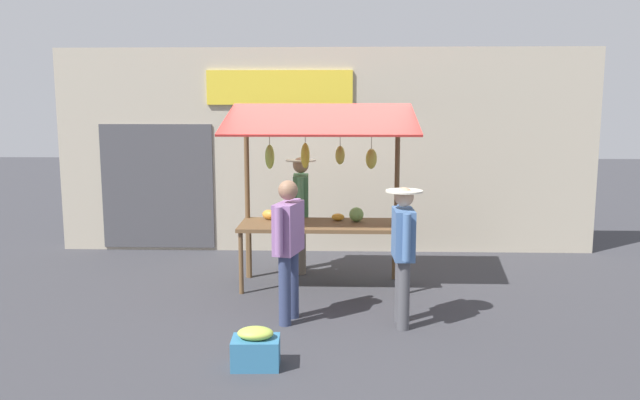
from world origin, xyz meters
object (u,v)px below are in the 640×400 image
(shopper_with_ponytail, at_px, (403,245))
(shopper_with_shopping_bag, at_px, (288,241))
(market_stall, at_px, (321,176))
(produce_crate_near, at_px, (256,349))
(vendor_with_sunhat, at_px, (301,204))

(shopper_with_ponytail, bearing_deg, shopper_with_shopping_bag, 84.79)
(market_stall, bearing_deg, produce_crate_near, 79.00)
(shopper_with_shopping_bag, bearing_deg, produce_crate_near, -174.14)
(shopper_with_shopping_bag, distance_m, produce_crate_near, 1.53)
(market_stall, distance_m, shopper_with_shopping_bag, 1.61)
(shopper_with_ponytail, height_order, produce_crate_near, shopper_with_ponytail)
(shopper_with_ponytail, distance_m, shopper_with_shopping_bag, 1.30)
(market_stall, bearing_deg, shopper_with_shopping_bag, 77.48)
(shopper_with_ponytail, relative_size, shopper_with_shopping_bag, 0.96)
(market_stall, relative_size, produce_crate_near, 5.32)
(produce_crate_near, bearing_deg, market_stall, -101.00)
(vendor_with_sunhat, bearing_deg, shopper_with_shopping_bag, -2.83)
(shopper_with_shopping_bag, bearing_deg, shopper_with_ponytail, -78.85)
(market_stall, xyz_separation_m, vendor_with_sunhat, (0.32, -0.72, -0.51))
(vendor_with_sunhat, distance_m, produce_crate_near, 3.60)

